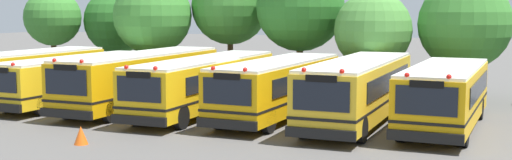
{
  "coord_description": "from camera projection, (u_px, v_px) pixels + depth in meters",
  "views": [
    {
      "loc": [
        13.48,
        -26.31,
        4.83
      ],
      "look_at": [
        2.43,
        0.0,
        1.6
      ],
      "focal_mm": 44.62,
      "sensor_mm": 36.0,
      "label": 1
    }
  ],
  "objects": [
    {
      "name": "school_bus_3",
      "position": [
        205.0,
        82.0,
        29.66
      ],
      "size": [
        2.58,
        11.71,
        2.64
      ],
      "rotation": [
        0.0,
        0.0,
        3.16
      ],
      "color": "yellow",
      "rests_on": "ground_plane"
    },
    {
      "name": "ground_plane",
      "position": [
        208.0,
        112.0,
        29.83
      ],
      "size": [
        160.0,
        160.0,
        0.0
      ],
      "primitive_type": "plane",
      "color": "#514F4C"
    },
    {
      "name": "traffic_cone",
      "position": [
        81.0,
        135.0,
        22.6
      ],
      "size": [
        0.51,
        0.51,
        0.67
      ],
      "primitive_type": "cone",
      "color": "#EA5914",
      "rests_on": "ground_plane"
    },
    {
      "name": "tree_5",
      "position": [
        371.0,
        31.0,
        33.71
      ],
      "size": [
        4.13,
        4.13,
        5.73
      ],
      "color": "#4C3823",
      "rests_on": "ground_plane"
    },
    {
      "name": "school_bus_1",
      "position": [
        78.0,
        77.0,
        32.32
      ],
      "size": [
        2.68,
        10.56,
        2.51
      ],
      "rotation": [
        0.0,
        0.0,
        3.11
      ],
      "color": "yellow",
      "rests_on": "ground_plane"
    },
    {
      "name": "school_bus_4",
      "position": [
        278.0,
        86.0,
        28.14
      ],
      "size": [
        2.75,
        10.28,
        2.67
      ],
      "rotation": [
        0.0,
        0.0,
        3.11
      ],
      "color": "#EAA80C",
      "rests_on": "ground_plane"
    },
    {
      "name": "tree_3",
      "position": [
        231.0,
        5.0,
        39.36
      ],
      "size": [
        4.81,
        4.81,
        7.38
      ],
      "color": "#4C3823",
      "rests_on": "ground_plane"
    },
    {
      "name": "tree_6",
      "position": [
        463.0,
        23.0,
        32.87
      ],
      "size": [
        4.78,
        4.78,
        6.41
      ],
      "color": "#4C3823",
      "rests_on": "ground_plane"
    },
    {
      "name": "school_bus_6",
      "position": [
        445.0,
        94.0,
        25.46
      ],
      "size": [
        2.76,
        9.56,
        2.66
      ],
      "rotation": [
        0.0,
        0.0,
        3.12
      ],
      "color": "#EAA80C",
      "rests_on": "ground_plane"
    },
    {
      "name": "tree_1",
      "position": [
        118.0,
        21.0,
        43.12
      ],
      "size": [
        4.44,
        4.44,
        6.19
      ],
      "color": "#4C3823",
      "rests_on": "ground_plane"
    },
    {
      "name": "tree_2",
      "position": [
        151.0,
        16.0,
        38.76
      ],
      "size": [
        4.77,
        4.77,
        6.77
      ],
      "color": "#4C3823",
      "rests_on": "ground_plane"
    },
    {
      "name": "school_bus_0",
      "position": [
        26.0,
        73.0,
        33.59
      ],
      "size": [
        2.71,
        10.25,
        2.68
      ],
      "rotation": [
        0.0,
        0.0,
        3.12
      ],
      "color": "yellow",
      "rests_on": "ground_plane"
    },
    {
      "name": "tree_4",
      "position": [
        297.0,
        6.0,
        36.49
      ],
      "size": [
        5.2,
        5.1,
        7.45
      ],
      "color": "#4C3823",
      "rests_on": "ground_plane"
    },
    {
      "name": "tree_0",
      "position": [
        54.0,
        17.0,
        41.94
      ],
      "size": [
        3.73,
        3.73,
        6.08
      ],
      "color": "#4C3823",
      "rests_on": "ground_plane"
    },
    {
      "name": "school_bus_2",
      "position": [
        142.0,
        77.0,
        31.06
      ],
      "size": [
        2.61,
        11.46,
        2.78
      ],
      "rotation": [
        0.0,
        0.0,
        3.14
      ],
      "color": "#EAA80C",
      "rests_on": "ground_plane"
    },
    {
      "name": "school_bus_5",
      "position": [
        359.0,
        88.0,
        26.78
      ],
      "size": [
        2.55,
        11.12,
        2.79
      ],
      "rotation": [
        0.0,
        0.0,
        3.14
      ],
      "color": "yellow",
      "rests_on": "ground_plane"
    }
  ]
}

